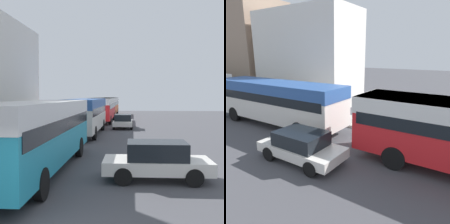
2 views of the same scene
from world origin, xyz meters
The scene contains 4 objects.
building_midblock centered at (-9.34, 8.12, 5.18)m, with size 6.29×6.39×10.36m.
building_far_terrace centered at (-8.75, 17.03, 4.24)m, with size 5.09×9.56×8.48m.
bus_following centered at (-1.91, 20.04, 1.88)m, with size 2.58×10.08×2.88m.
car_far_curb centered at (1.03, 25.02, 0.72)m, with size 1.88×3.91×1.36m.
Camera 2 is at (7.61, 31.35, 4.67)m, focal length 35.00 mm.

